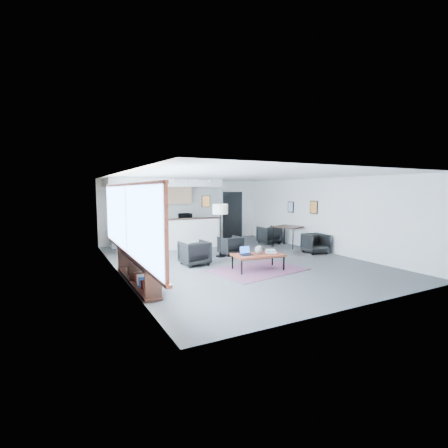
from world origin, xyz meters
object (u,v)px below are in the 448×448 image
coffee_table (258,255)px  armchair_left (194,252)px  book_stack (271,251)px  dining_table (289,228)px  laptop (246,252)px  dining_chair_near (315,244)px  floor_lamp (220,211)px  armchair_right (230,245)px  dining_chair_far (269,235)px  ceramic_pot (259,250)px  microwave (185,216)px

coffee_table → armchair_left: armchair_left is taller
book_stack → dining_table: bearing=43.3°
coffee_table → laptop: (-0.34, 0.10, 0.10)m
coffee_table → dining_chair_near: 3.25m
laptop → floor_lamp: (0.25, 1.98, 0.99)m
dining_table → dining_chair_near: dining_table is taller
armchair_right → dining_chair_far: size_ratio=1.04×
ceramic_pot → armchair_left: (-1.36, 1.33, -0.16)m
book_stack → floor_lamp: size_ratio=0.21×
coffee_table → microwave: microwave is taller
book_stack → armchair_right: 2.19m
laptop → dining_chair_near: (3.41, 0.95, -0.19)m
laptop → armchair_left: 1.60m
floor_lamp → microwave: (0.07, 3.35, -0.40)m
book_stack → dining_table: (2.64, 2.49, 0.25)m
armchair_left → dining_chair_far: bearing=-155.9°
floor_lamp → dining_table: size_ratio=1.40×
book_stack → dining_chair_near: bearing=21.5°
coffee_table → dining_chair_far: bearing=57.4°
dining_table → dining_chair_near: 1.51m
book_stack → armchair_left: 2.21m
armchair_right → dining_chair_near: bearing=152.4°
armchair_left → microwave: size_ratio=1.55×
coffee_table → microwave: bearing=97.1°
armchair_right → dining_table: size_ratio=0.56×
ceramic_pot → armchair_right: size_ratio=0.32×
floor_lamp → dining_chair_far: bearing=25.5°
coffee_table → laptop: laptop is taller
book_stack → coffee_table: bearing=-178.0°
ceramic_pot → dining_chair_near: ceramic_pot is taller
coffee_table → dining_table: 3.98m
coffee_table → ceramic_pot: size_ratio=6.39×
armchair_left → dining_chair_near: bearing=173.0°
floor_lamp → dining_table: bearing=7.7°
coffee_table → book_stack: (0.44, 0.02, 0.07)m
book_stack → dining_chair_far: bearing=54.9°
book_stack → floor_lamp: (-0.53, 2.06, 1.02)m
dining_table → book_stack: bearing=-136.7°
laptop → armchair_right: 2.21m
floor_lamp → dining_chair_near: size_ratio=2.71×
armchair_right → dining_chair_near: size_ratio=1.09×
dining_chair_near → microwave: (-3.10, 4.37, 0.78)m
armchair_right → floor_lamp: floor_lamp is taller
armchair_right → ceramic_pot: bearing=77.4°
dining_chair_near → dining_chair_far: 2.45m
laptop → book_stack: (0.77, -0.08, -0.02)m
dining_table → dining_chair_far: 1.08m
microwave → ceramic_pot: bearing=-93.6°
coffee_table → ceramic_pot: ceramic_pot is taller
ceramic_pot → dining_table: dining_table is taller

